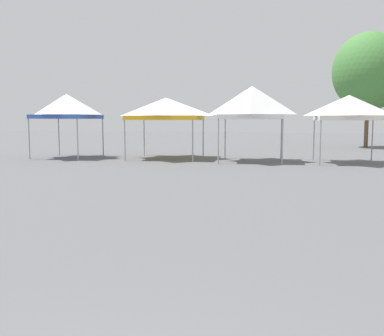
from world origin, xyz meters
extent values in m
cylinder|color=#9E9EA3|center=(-11.63, 17.84, 1.09)|extent=(0.06, 0.06, 2.19)
cylinder|color=#9E9EA3|center=(-8.99, 17.73, 1.09)|extent=(0.06, 0.06, 2.19)
cylinder|color=#9E9EA3|center=(-11.51, 20.48, 1.09)|extent=(0.06, 0.06, 2.19)
cylinder|color=#9E9EA3|center=(-8.88, 20.36, 1.09)|extent=(0.06, 0.06, 2.19)
pyramid|color=white|center=(-10.25, 19.10, 2.71)|extent=(2.89, 2.89, 1.04)
cube|color=#3359B2|center=(-10.25, 19.10, 2.09)|extent=(2.86, 2.86, 0.20)
cylinder|color=#9E9EA3|center=(-6.80, 18.18, 1.06)|extent=(0.06, 0.06, 2.13)
cylinder|color=#9E9EA3|center=(-3.55, 18.33, 1.06)|extent=(0.06, 0.06, 2.13)
cylinder|color=#9E9EA3|center=(-6.95, 21.44, 1.06)|extent=(0.06, 0.06, 2.13)
cylinder|color=#9E9EA3|center=(-3.70, 21.59, 1.06)|extent=(0.06, 0.06, 2.13)
pyramid|color=white|center=(-5.25, 19.88, 2.58)|extent=(3.57, 3.57, 0.90)
cube|color=yellow|center=(-5.25, 19.88, 2.03)|extent=(3.54, 3.54, 0.20)
cylinder|color=#9E9EA3|center=(-2.26, 17.74, 1.08)|extent=(0.06, 0.06, 2.17)
cylinder|color=#9E9EA3|center=(0.51, 17.84, 1.08)|extent=(0.06, 0.06, 2.17)
cylinder|color=#9E9EA3|center=(-2.36, 20.50, 1.08)|extent=(0.06, 0.06, 2.17)
cylinder|color=#9E9EA3|center=(0.40, 20.61, 1.08)|extent=(0.06, 0.06, 2.17)
pyramid|color=white|center=(-0.93, 19.17, 2.82)|extent=(3.01, 3.01, 1.31)
cube|color=white|center=(-0.93, 19.17, 2.07)|extent=(2.98, 2.98, 0.20)
cylinder|color=#9E9EA3|center=(2.07, 17.86, 1.05)|extent=(0.06, 0.06, 2.11)
cylinder|color=#9E9EA3|center=(1.93, 20.52, 1.05)|extent=(0.06, 0.06, 2.11)
cylinder|color=#9E9EA3|center=(4.59, 20.66, 1.05)|extent=(0.06, 0.06, 2.11)
pyramid|color=white|center=(3.33, 19.26, 2.56)|extent=(2.94, 2.94, 0.91)
cube|color=white|center=(3.33, 19.26, 2.01)|extent=(2.91, 2.91, 0.20)
cylinder|color=brown|center=(6.02, 31.51, 1.65)|extent=(0.28, 0.28, 3.31)
ellipsoid|color=#47843D|center=(6.02, 31.51, 5.27)|extent=(4.91, 4.91, 5.40)
camera|label=1|loc=(0.85, -1.40, 1.90)|focal=41.19mm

